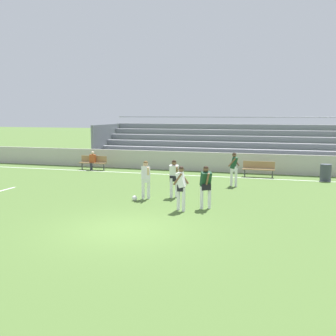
% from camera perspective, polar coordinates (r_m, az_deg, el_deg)
% --- Properties ---
extents(ground_plane, '(160.00, 160.00, 0.00)m').
position_cam_1_polar(ground_plane, '(13.24, -5.92, -8.43)').
color(ground_plane, '#4C6B30').
extents(field_line_sideline, '(44.00, 0.12, 0.01)m').
position_cam_1_polar(field_line_sideline, '(24.09, 4.80, -1.10)').
color(field_line_sideline, white).
rests_on(field_line_sideline, ground).
extents(sideline_wall, '(48.00, 0.16, 1.21)m').
position_cam_1_polar(sideline_wall, '(25.92, 5.73, 0.85)').
color(sideline_wall, '#BCB7AD').
rests_on(sideline_wall, ground).
extents(bleacher_stand, '(23.61, 5.11, 3.38)m').
position_cam_1_polar(bleacher_stand, '(28.85, 13.13, 3.13)').
color(bleacher_stand, '#B2B2B7').
rests_on(bleacher_stand, ground).
extents(bench_far_left, '(1.80, 0.40, 0.90)m').
position_cam_1_polar(bench_far_left, '(24.14, 12.47, 0.06)').
color(bench_far_left, '#99754C').
rests_on(bench_far_left, ground).
extents(bench_centre_sideline, '(1.80, 0.40, 0.90)m').
position_cam_1_polar(bench_centre_sideline, '(27.04, -10.33, 0.92)').
color(bench_centre_sideline, '#99754C').
rests_on(bench_centre_sideline, ground).
extents(trash_bin, '(0.58, 0.58, 0.91)m').
position_cam_1_polar(trash_bin, '(23.80, 21.03, -0.59)').
color(trash_bin, '#3D424C').
rests_on(trash_bin, ground).
extents(spectator_seated, '(0.36, 0.42, 1.21)m').
position_cam_1_polar(spectator_seated, '(26.92, -10.45, 1.22)').
color(spectator_seated, '#2D2D38').
rests_on(spectator_seated, ground).
extents(player_white_pressing_high, '(0.48, 0.58, 1.65)m').
position_cam_1_polar(player_white_pressing_high, '(17.50, -3.10, -1.17)').
color(player_white_pressing_high, white).
rests_on(player_white_pressing_high, ground).
extents(player_white_overlapping, '(0.47, 0.60, 1.65)m').
position_cam_1_polar(player_white_overlapping, '(17.79, 0.84, -1.02)').
color(player_white_overlapping, white).
rests_on(player_white_overlapping, ground).
extents(player_dark_challenging, '(0.54, 0.46, 1.70)m').
position_cam_1_polar(player_dark_challenging, '(20.79, 9.15, 0.24)').
color(player_dark_challenging, white).
rests_on(player_dark_challenging, ground).
extents(player_white_trailing_run, '(0.53, 0.44, 1.69)m').
position_cam_1_polar(player_white_trailing_run, '(15.38, 1.82, -2.27)').
color(player_white_trailing_run, white).
rests_on(player_white_trailing_run, ground).
extents(player_dark_on_ball, '(0.52, 0.66, 1.66)m').
position_cam_1_polar(player_dark_on_ball, '(15.78, 5.26, -2.14)').
color(player_dark_on_ball, white).
rests_on(player_dark_on_ball, ground).
extents(soccer_ball, '(0.22, 0.22, 0.22)m').
position_cam_1_polar(soccer_ball, '(17.33, -4.67, -4.19)').
color(soccer_ball, white).
rests_on(soccer_ball, ground).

